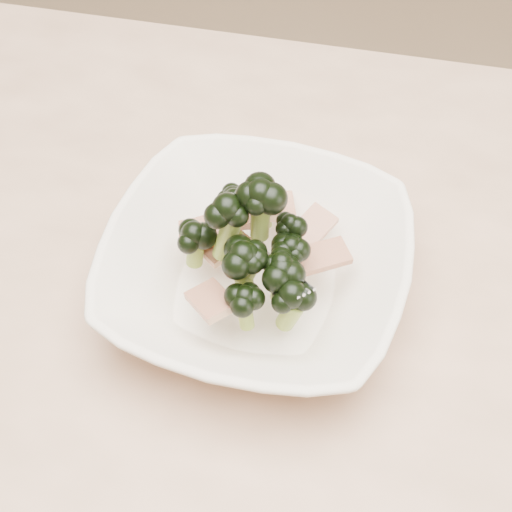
# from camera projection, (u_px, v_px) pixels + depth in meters

# --- Properties ---
(dining_table) EXTENTS (1.20, 0.80, 0.75)m
(dining_table) POSITION_uv_depth(u_px,v_px,m) (258.00, 356.00, 0.74)
(dining_table) COLOR tan
(dining_table) RESTS_ON ground
(broccoli_dish) EXTENTS (0.29, 0.29, 0.14)m
(broccoli_dish) POSITION_uv_depth(u_px,v_px,m) (256.00, 264.00, 0.64)
(broccoli_dish) COLOR #F2E3CD
(broccoli_dish) RESTS_ON dining_table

